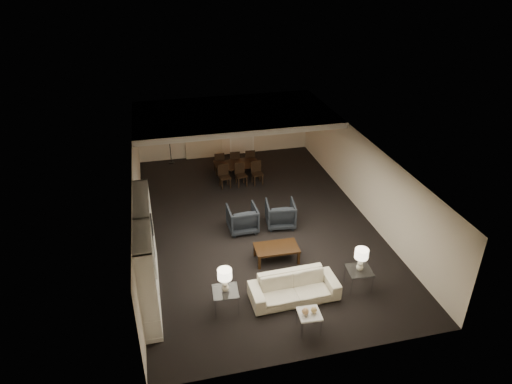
{
  "coord_description": "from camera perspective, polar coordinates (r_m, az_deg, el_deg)",
  "views": [
    {
      "loc": [
        -2.82,
        -11.84,
        7.69
      ],
      "look_at": [
        0.0,
        0.0,
        1.1
      ],
      "focal_mm": 32.0,
      "sensor_mm": 36.0,
      "label": 1
    }
  ],
  "objects": [
    {
      "name": "painting",
      "position": [
        19.0,
        2.38,
        9.56
      ],
      "size": [
        0.95,
        0.04,
        0.65
      ],
      "primitive_type": "cube",
      "color": "#142D38",
      "rests_on": "wall_back"
    },
    {
      "name": "armchair_left",
      "position": [
        13.84,
        -1.72,
        -3.34
      ],
      "size": [
        0.88,
        0.9,
        0.81
      ],
      "primitive_type": "imported",
      "rotation": [
        0.0,
        0.0,
        3.16
      ],
      "color": "black",
      "rests_on": "floor"
    },
    {
      "name": "table_lamp_left",
      "position": [
        10.77,
        -3.91,
        -10.97
      ],
      "size": [
        0.37,
        0.37,
        0.62
      ],
      "primitive_type": null,
      "rotation": [
        0.0,
        0.0,
        -0.1
      ],
      "color": "beige",
      "rests_on": "side_table_left"
    },
    {
      "name": "chair_nl",
      "position": [
        16.32,
        -3.93,
        1.92
      ],
      "size": [
        0.44,
        0.44,
        0.84
      ],
      "primitive_type": null,
      "rotation": [
        0.0,
        0.0,
        0.14
      ],
      "color": "black",
      "rests_on": "floor"
    },
    {
      "name": "sofa",
      "position": [
        11.43,
        4.79,
        -11.83
      ],
      "size": [
        2.2,
        0.92,
        0.63
      ],
      "primitive_type": "imported",
      "rotation": [
        0.0,
        0.0,
        0.03
      ],
      "color": "beige",
      "rests_on": "floor"
    },
    {
      "name": "media_unit",
      "position": [
        11.31,
        -13.5,
        -7.63
      ],
      "size": [
        0.38,
        3.4,
        2.35
      ],
      "primitive_type": null,
      "color": "white",
      "rests_on": "wall_left"
    },
    {
      "name": "side_table_right",
      "position": [
        12.01,
        12.66,
        -10.51
      ],
      "size": [
        0.65,
        0.65,
        0.56
      ],
      "primitive_type": null,
      "rotation": [
        0.0,
        0.0,
        -0.09
      ],
      "color": "silver",
      "rests_on": "floor"
    },
    {
      "name": "wall_front",
      "position": [
        9.46,
        8.0,
        -14.79
      ],
      "size": [
        7.0,
        0.02,
        2.5
      ],
      "primitive_type": "cube",
      "color": "beige",
      "rests_on": "ground"
    },
    {
      "name": "pendant_light",
      "position": [
        16.68,
        -1.8,
        8.19
      ],
      "size": [
        0.52,
        0.52,
        0.24
      ],
      "primitive_type": "cylinder",
      "color": "#D8591E",
      "rests_on": "ceiling_soffit"
    },
    {
      "name": "ceiling_soffit",
      "position": [
        16.47,
        -2.86,
        9.66
      ],
      "size": [
        7.0,
        4.0,
        0.2
      ],
      "primitive_type": "cube",
      "color": "silver",
      "rests_on": "ceiling"
    },
    {
      "name": "marble_table",
      "position": [
        10.72,
        6.62,
        -15.78
      ],
      "size": [
        0.53,
        0.53,
        0.5
      ],
      "primitive_type": null,
      "rotation": [
        0.0,
        0.0,
        -0.06
      ],
      "color": "silver",
      "rests_on": "floor"
    },
    {
      "name": "chair_fm",
      "position": [
        17.57,
        -2.73,
        3.96
      ],
      "size": [
        0.4,
        0.4,
        0.84
      ],
      "primitive_type": null,
      "rotation": [
        0.0,
        0.0,
        3.12
      ],
      "color": "black",
      "rests_on": "floor"
    },
    {
      "name": "chair_nr",
      "position": [
        16.53,
        0.17,
        2.35
      ],
      "size": [
        0.42,
        0.42,
        0.84
      ],
      "primitive_type": null,
      "rotation": [
        0.0,
        0.0,
        0.08
      ],
      "color": "black",
      "rests_on": "floor"
    },
    {
      "name": "armchair_right",
      "position": [
        14.09,
        3.07,
        -2.74
      ],
      "size": [
        0.97,
        0.99,
        0.81
      ],
      "primitive_type": "imported",
      "rotation": [
        0.0,
        0.0,
        3.01
      ],
      "color": "black",
      "rests_on": "floor"
    },
    {
      "name": "floor_speaker",
      "position": [
        13.43,
        -12.94,
        -4.78
      ],
      "size": [
        0.13,
        0.13,
        0.98
      ],
      "primitive_type": "cube",
      "rotation": [
        0.0,
        0.0,
        0.19
      ],
      "color": "black",
      "rests_on": "floor"
    },
    {
      "name": "vase_amber",
      "position": [
        10.47,
        -13.69,
        -7.75
      ],
      "size": [
        0.16,
        0.16,
        0.17
      ],
      "primitive_type": "imported",
      "color": "gold",
      "rests_on": "media_unit"
    },
    {
      "name": "ceiling",
      "position": [
        13.23,
        0.0,
        5.34
      ],
      "size": [
        7.0,
        11.0,
        0.02
      ],
      "primitive_type": "cube",
      "color": "silver",
      "rests_on": "ground"
    },
    {
      "name": "side_table_left",
      "position": [
        11.15,
        -3.81,
        -13.3
      ],
      "size": [
        0.63,
        0.63,
        0.56
      ],
      "primitive_type": null,
      "rotation": [
        0.0,
        0.0,
        -0.07
      ],
      "color": "silver",
      "rests_on": "floor"
    },
    {
      "name": "wall_right",
      "position": [
        14.88,
        13.23,
        1.99
      ],
      "size": [
        0.02,
        11.0,
        2.5
      ],
      "primitive_type": "cube",
      "color": "beige",
      "rests_on": "ground"
    },
    {
      "name": "dining_table",
      "position": [
        17.05,
        -2.3,
        2.67
      ],
      "size": [
        1.67,
        1.01,
        0.57
      ],
      "primitive_type": "imported",
      "rotation": [
        0.0,
        0.0,
        0.07
      ],
      "color": "black",
      "rests_on": "floor"
    },
    {
      "name": "chair_fr",
      "position": [
        17.68,
        -0.81,
        4.15
      ],
      "size": [
        0.41,
        0.41,
        0.84
      ],
      "primitive_type": null,
      "rotation": [
        0.0,
        0.0,
        3.08
      ],
      "color": "black",
      "rests_on": "floor"
    },
    {
      "name": "gold_gourd_b",
      "position": [
        10.53,
        7.24,
        -14.43
      ],
      "size": [
        0.14,
        0.14,
        0.14
      ],
      "primitive_type": "sphere",
      "color": "tan",
      "rests_on": "marble_table"
    },
    {
      "name": "coffee_table",
      "position": [
        12.7,
        2.56,
        -7.67
      ],
      "size": [
        1.21,
        0.73,
        0.43
      ],
      "primitive_type": null,
      "rotation": [
        0.0,
        0.0,
        -0.03
      ],
      "color": "black",
      "rests_on": "floor"
    },
    {
      "name": "wall_back",
      "position": [
        18.71,
        -3.94,
        8.23
      ],
      "size": [
        7.0,
        0.02,
        2.5
      ],
      "primitive_type": "cube",
      "color": "beige",
      "rests_on": "ground"
    },
    {
      "name": "floor",
      "position": [
        14.39,
        0.0,
        -3.85
      ],
      "size": [
        11.0,
        11.0,
        0.0
      ],
      "primitive_type": "plane",
      "color": "black",
      "rests_on": "ground"
    },
    {
      "name": "chair_fl",
      "position": [
        17.48,
        -4.66,
        3.77
      ],
      "size": [
        0.4,
        0.4,
        0.84
      ],
      "primitive_type": null,
      "rotation": [
        0.0,
        0.0,
        3.18
      ],
      "color": "black",
      "rests_on": "floor"
    },
    {
      "name": "table_lamp_right",
      "position": [
        11.65,
        12.97,
        -8.26
      ],
      "size": [
        0.34,
        0.34,
        0.62
      ],
      "primitive_type": null,
      "rotation": [
        0.0,
        0.0,
        0.01
      ],
      "color": "beige",
      "rests_on": "side_table_right"
    },
    {
      "name": "gold_gourd_a",
      "position": [
        10.46,
        6.18,
        -14.59
      ],
      "size": [
        0.16,
        0.16,
        0.16
      ],
      "primitive_type": "sphere",
      "color": "tan",
      "rests_on": "marble_table"
    },
    {
      "name": "vase_blue",
      "position": [
        10.48,
        -13.34,
        -11.09
      ],
      "size": [
        0.17,
        0.17,
        0.18
      ],
      "primitive_type": "imported",
      "color": "#282FB1",
      "rests_on": "media_unit"
    },
    {
      "name": "curtains",
      "position": [
        18.54,
        -6.66,
        7.75
      ],
      "size": [
        1.5,
        0.12,
        2.4
      ],
      "primitive_type": "cube",
      "color": "beige",
      "rests_on": "wall_back"
    },
    {
      "name": "door",
      "position": [
        18.87,
        -1.8,
        7.82
      ],
      "size": [
        0.9,
        0.05,
        2.1
      ],
      "primitive_type": "cube",
      "color": "silver",
      "rests_on": "wall_back"
    },
    {
      "name": "chair_nm",
      "position": [
        16.42,
        -1.86,
        2.14
      ],
      "size": [
        0.44,
        0.44,
        0.84
      ],
      "primitive_type": null,
      "rotation": [
        0.0,
        0.0,
        0.13
      ],
      "color": "black",
      "rests_on": "floor"
    },
    {
      "name": "television",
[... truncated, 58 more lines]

